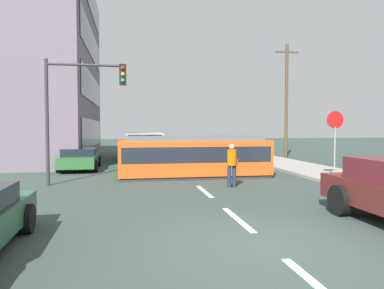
{
  "coord_description": "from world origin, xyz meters",
  "views": [
    {
      "loc": [
        -2.67,
        -6.56,
        2.28
      ],
      "look_at": [
        -0.09,
        8.06,
        1.6
      ],
      "focal_mm": 33.61,
      "sensor_mm": 36.0,
      "label": 1
    }
  ],
  "objects_px": {
    "stop_sign": "(335,130)",
    "parked_sedan_mid": "(80,158)",
    "city_bus": "(144,144)",
    "pedestrian_crossing": "(232,163)",
    "streetcar_tram": "(194,156)",
    "traffic_light_mast": "(80,97)",
    "utility_pole_mid": "(286,99)"
  },
  "relations": [
    {
      "from": "parked_sedan_mid",
      "to": "stop_sign",
      "type": "xyz_separation_m",
      "value": [
        11.44,
        -6.28,
        1.57
      ]
    },
    {
      "from": "pedestrian_crossing",
      "to": "traffic_light_mast",
      "type": "xyz_separation_m",
      "value": [
        -5.82,
        1.64,
        2.58
      ]
    },
    {
      "from": "streetcar_tram",
      "to": "pedestrian_crossing",
      "type": "distance_m",
      "value": 3.36
    },
    {
      "from": "city_bus",
      "to": "parked_sedan_mid",
      "type": "distance_m",
      "value": 7.08
    },
    {
      "from": "pedestrian_crossing",
      "to": "utility_pole_mid",
      "type": "height_order",
      "value": "utility_pole_mid"
    },
    {
      "from": "pedestrian_crossing",
      "to": "utility_pole_mid",
      "type": "relative_size",
      "value": 0.19
    },
    {
      "from": "stop_sign",
      "to": "traffic_light_mast",
      "type": "xyz_separation_m",
      "value": [
        -10.7,
        0.73,
        1.33
      ]
    },
    {
      "from": "streetcar_tram",
      "to": "pedestrian_crossing",
      "type": "xyz_separation_m",
      "value": [
        0.92,
        -3.23,
        -0.04
      ]
    },
    {
      "from": "streetcar_tram",
      "to": "pedestrian_crossing",
      "type": "relative_size",
      "value": 4.14
    },
    {
      "from": "streetcar_tram",
      "to": "traffic_light_mast",
      "type": "height_order",
      "value": "traffic_light_mast"
    },
    {
      "from": "city_bus",
      "to": "parked_sedan_mid",
      "type": "bearing_deg",
      "value": -122.22
    },
    {
      "from": "stop_sign",
      "to": "utility_pole_mid",
      "type": "xyz_separation_m",
      "value": [
        3.17,
        11.82,
        2.34
      ]
    },
    {
      "from": "parked_sedan_mid",
      "to": "stop_sign",
      "type": "distance_m",
      "value": 13.15
    },
    {
      "from": "streetcar_tram",
      "to": "utility_pole_mid",
      "type": "height_order",
      "value": "utility_pole_mid"
    },
    {
      "from": "pedestrian_crossing",
      "to": "parked_sedan_mid",
      "type": "bearing_deg",
      "value": 132.39
    },
    {
      "from": "city_bus",
      "to": "traffic_light_mast",
      "type": "distance_m",
      "value": 12.16
    },
    {
      "from": "streetcar_tram",
      "to": "stop_sign",
      "type": "bearing_deg",
      "value": -21.76
    },
    {
      "from": "city_bus",
      "to": "streetcar_tram",
      "type": "bearing_deg",
      "value": -79.3
    },
    {
      "from": "streetcar_tram",
      "to": "stop_sign",
      "type": "xyz_separation_m",
      "value": [
        5.8,
        -2.31,
        1.21
      ]
    },
    {
      "from": "parked_sedan_mid",
      "to": "utility_pole_mid",
      "type": "distance_m",
      "value": 16.11
    },
    {
      "from": "streetcar_tram",
      "to": "stop_sign",
      "type": "height_order",
      "value": "stop_sign"
    },
    {
      "from": "traffic_light_mast",
      "to": "parked_sedan_mid",
      "type": "bearing_deg",
      "value": 97.6
    },
    {
      "from": "stop_sign",
      "to": "traffic_light_mast",
      "type": "bearing_deg",
      "value": 176.11
    },
    {
      "from": "pedestrian_crossing",
      "to": "parked_sedan_mid",
      "type": "relative_size",
      "value": 0.36
    },
    {
      "from": "parked_sedan_mid",
      "to": "traffic_light_mast",
      "type": "xyz_separation_m",
      "value": [
        0.74,
        -5.55,
        2.9
      ]
    },
    {
      "from": "pedestrian_crossing",
      "to": "streetcar_tram",
      "type": "bearing_deg",
      "value": 105.88
    },
    {
      "from": "streetcar_tram",
      "to": "pedestrian_crossing",
      "type": "height_order",
      "value": "streetcar_tram"
    },
    {
      "from": "parked_sedan_mid",
      "to": "stop_sign",
      "type": "relative_size",
      "value": 1.59
    },
    {
      "from": "traffic_light_mast",
      "to": "pedestrian_crossing",
      "type": "bearing_deg",
      "value": -15.75
    },
    {
      "from": "stop_sign",
      "to": "parked_sedan_mid",
      "type": "bearing_deg",
      "value": 151.26
    },
    {
      "from": "stop_sign",
      "to": "traffic_light_mast",
      "type": "height_order",
      "value": "traffic_light_mast"
    },
    {
      "from": "city_bus",
      "to": "traffic_light_mast",
      "type": "relative_size",
      "value": 1.12
    }
  ]
}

